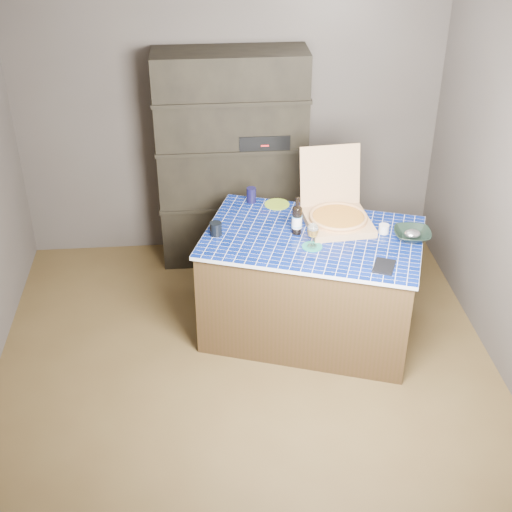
{
  "coord_description": "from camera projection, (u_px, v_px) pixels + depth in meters",
  "views": [
    {
      "loc": [
        -0.26,
        -3.83,
        3.3
      ],
      "look_at": [
        0.07,
        0.0,
        0.92
      ],
      "focal_mm": 50.0,
      "sensor_mm": 36.0,
      "label": 1
    }
  ],
  "objects": [
    {
      "name": "white_jar",
      "position": [
        384.0,
        229.0,
        4.97
      ],
      "size": [
        0.07,
        0.07,
        0.06
      ],
      "primitive_type": "cylinder",
      "color": "silver",
      "rests_on": "kitchen_island"
    },
    {
      "name": "tumbler",
      "position": [
        216.0,
        229.0,
        4.94
      ],
      "size": [
        0.08,
        0.08,
        0.09
      ],
      "primitive_type": "cylinder",
      "color": "black",
      "rests_on": "kitchen_island"
    },
    {
      "name": "navy_cup",
      "position": [
        251.0,
        195.0,
        5.35
      ],
      "size": [
        0.07,
        0.07,
        0.11
      ],
      "primitive_type": "cylinder",
      "color": "black",
      "rests_on": "kitchen_island"
    },
    {
      "name": "room",
      "position": [
        245.0,
        211.0,
        4.35
      ],
      "size": [
        3.5,
        3.5,
        3.5
      ],
      "color": "brown",
      "rests_on": "ground"
    },
    {
      "name": "pizza_box",
      "position": [
        337.0,
        215.0,
        5.06
      ],
      "size": [
        0.49,
        0.58,
        0.49
      ],
      "rotation": [
        0.0,
        0.0,
        0.09
      ],
      "color": "tan",
      "rests_on": "kitchen_island"
    },
    {
      "name": "foil_contents",
      "position": [
        412.0,
        234.0,
        4.89
      ],
      "size": [
        0.11,
        0.1,
        0.05
      ],
      "primitive_type": "ellipsoid",
      "color": "silver",
      "rests_on": "bowl"
    },
    {
      "name": "teal_trivet",
      "position": [
        312.0,
        247.0,
        4.82
      ],
      "size": [
        0.14,
        0.14,
        0.01
      ],
      "primitive_type": "cylinder",
      "color": "#15705F",
      "rests_on": "kitchen_island"
    },
    {
      "name": "shelving_unit",
      "position": [
        232.0,
        160.0,
        5.82
      ],
      "size": [
        1.2,
        0.41,
        1.8
      ],
      "color": "black",
      "rests_on": "floor"
    },
    {
      "name": "green_trivet",
      "position": [
        277.0,
        204.0,
        5.34
      ],
      "size": [
        0.19,
        0.19,
        0.01
      ],
      "primitive_type": "cylinder",
      "color": "olive",
      "rests_on": "kitchen_island"
    },
    {
      "name": "mead_bottle",
      "position": [
        297.0,
        219.0,
        4.92
      ],
      "size": [
        0.07,
        0.07,
        0.28
      ],
      "color": "black",
      "rests_on": "kitchen_island"
    },
    {
      "name": "bowl",
      "position": [
        412.0,
        235.0,
        4.9
      ],
      "size": [
        0.29,
        0.29,
        0.06
      ],
      "primitive_type": "imported",
      "rotation": [
        0.0,
        0.0,
        -0.14
      ],
      "color": "black",
      "rests_on": "kitchen_island"
    },
    {
      "name": "dvd_case",
      "position": [
        384.0,
        266.0,
        4.6
      ],
      "size": [
        0.19,
        0.22,
        0.01
      ],
      "primitive_type": "cube",
      "rotation": [
        0.0,
        0.0,
        -0.41
      ],
      "color": "black",
      "rests_on": "kitchen_island"
    },
    {
      "name": "kitchen_island",
      "position": [
        311.0,
        285.0,
        5.16
      ],
      "size": [
        1.72,
        1.38,
        0.82
      ],
      "rotation": [
        0.0,
        0.0,
        -0.33
      ],
      "color": "#3F2A18",
      "rests_on": "floor"
    },
    {
      "name": "wine_glass",
      "position": [
        313.0,
        231.0,
        4.75
      ],
      "size": [
        0.08,
        0.08,
        0.18
      ],
      "color": "white",
      "rests_on": "teal_trivet"
    }
  ]
}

